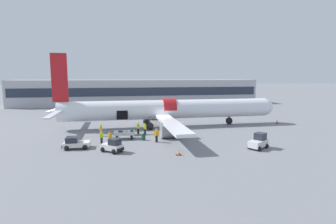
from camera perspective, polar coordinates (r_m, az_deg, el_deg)
name	(u,v)px	position (r m, az deg, el deg)	size (l,w,h in m)	color
ground_plane	(163,130)	(40.58, -1.11, -3.99)	(500.00, 500.00, 0.00)	slate
terminal_strip	(139,92)	(80.72, -6.31, 4.38)	(71.18, 12.11, 7.29)	#B2B2B7
airplane	(165,110)	(43.11, -0.55, 0.44)	(37.93, 32.28, 11.71)	white
baggage_tug_lead	(259,142)	(32.10, 19.12, -6.22)	(2.90, 2.49, 1.77)	silver
baggage_tug_mid	(75,143)	(32.21, -19.51, -6.43)	(3.01, 2.12, 1.36)	silver
baggage_tug_rear	(113,146)	(29.63, -11.95, -7.31)	(2.61, 2.52, 1.52)	silver
baggage_cart_loading	(125,135)	(35.40, -9.33, -4.88)	(3.73, 2.09, 1.21)	#B7BABF
ground_crew_loader_a	(101,130)	(37.70, -14.40, -3.79)	(0.44, 0.58, 1.65)	#2D2D33
ground_crew_loader_b	(145,128)	(37.75, -5.02, -3.58)	(0.45, 0.57, 1.63)	#1E2338
ground_crew_driver	(138,128)	(37.97, -6.51, -3.45)	(0.55, 0.55, 1.73)	black
ground_crew_supervisor	(110,137)	(33.12, -12.49, -5.37)	(0.54, 0.48, 1.59)	#1E2338
ground_crew_helper	(157,135)	(33.16, -2.52, -5.02)	(0.61, 0.46, 1.75)	black
ground_crew_marshal	(101,137)	(33.29, -14.28, -5.30)	(0.53, 0.53, 1.65)	#1E2338
suitcase_on_tarmac_upright	(143,137)	(34.42, -5.37, -5.51)	(0.51, 0.45, 0.86)	#14472D
safety_cone_nose	(277,121)	(50.31, 22.66, -1.91)	(0.58, 0.58, 0.74)	black
safety_cone_engine_left	(179,153)	(28.00, 2.34, -8.81)	(0.54, 0.54, 0.56)	black
safety_cone_wingtip	(180,135)	(36.07, 2.72, -4.93)	(0.52, 0.52, 0.72)	black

